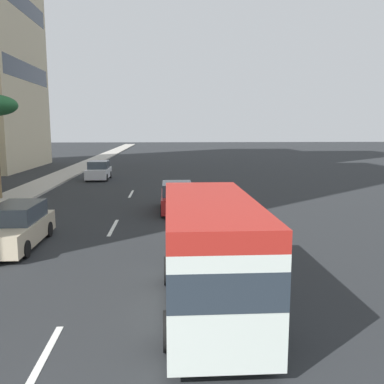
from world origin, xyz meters
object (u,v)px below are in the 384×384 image
(car_fourth, at_px, (177,198))
(car_third, at_px, (17,227))
(car_lead, at_px, (99,171))
(minibus_second, at_px, (210,250))

(car_fourth, bearing_deg, car_third, 135.67)
(car_lead, xyz_separation_m, car_fourth, (-14.73, -6.64, -0.01))
(car_lead, relative_size, car_third, 0.85)
(car_lead, distance_m, minibus_second, 28.42)
(minibus_second, xyz_separation_m, car_fourth, (12.76, 0.50, -0.81))
(minibus_second, xyz_separation_m, car_third, (6.22, 6.89, -0.80))
(car_lead, xyz_separation_m, car_third, (-21.27, -0.25, 0.00))
(car_fourth, bearing_deg, minibus_second, -177.77)
(minibus_second, bearing_deg, car_third, 47.90)
(car_lead, height_order, car_third, car_third)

